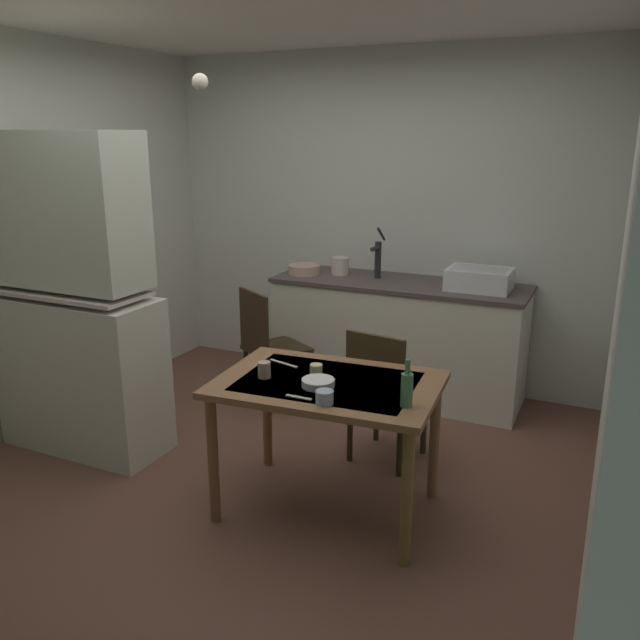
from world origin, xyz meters
name	(u,v)px	position (x,y,z in m)	size (l,w,h in m)	color
ground_plane	(263,476)	(0.00, 0.00, 0.00)	(4.76, 4.76, 0.00)	brown
wall_back	(380,220)	(0.00, 1.93, 1.29)	(3.67, 0.10, 2.59)	silver
wall_left	(15,239)	(-1.83, 0.00, 1.29)	(0.10, 3.86, 2.59)	beige
wall_right	(630,296)	(1.83, 0.00, 1.29)	(0.10, 3.86, 2.59)	silver
hutch_cabinet	(76,308)	(-1.23, -0.12, 0.93)	(1.06, 0.45, 1.98)	silver
counter_cabinet	(398,338)	(0.30, 1.56, 0.45)	(1.90, 0.64, 0.89)	silver
sink_basin	(479,279)	(0.89, 1.56, 0.97)	(0.44, 0.34, 0.15)	white
hand_pump	(378,256)	(0.11, 1.61, 1.06)	(0.05, 0.27, 0.39)	#232328
mixing_bowl_counter	(304,269)	(-0.47, 1.51, 0.93)	(0.25, 0.25, 0.07)	tan
stoneware_crock	(340,266)	(-0.20, 1.61, 0.96)	(0.14, 0.14, 0.14)	beige
dining_table	(328,398)	(0.49, -0.15, 0.64)	(1.19, 0.85, 0.74)	#8A5F3F
chair_far_side	(384,392)	(0.58, 0.48, 0.46)	(0.45, 0.45, 0.85)	#382A1C
chair_by_counter	(269,345)	(-0.48, 0.95, 0.47)	(0.55, 0.55, 0.88)	#312715
serving_bowl_wide	(318,383)	(0.47, -0.23, 0.76)	(0.17, 0.17, 0.04)	white
mug_dark	(264,370)	(0.17, -0.24, 0.78)	(0.07, 0.07, 0.09)	tan
teacup_cream	(325,397)	(0.59, -0.42, 0.77)	(0.09, 0.09, 0.07)	#9EB2C6
teacup_mint	(316,370)	(0.39, -0.09, 0.76)	(0.07, 0.07, 0.06)	beige
glass_bottle	(407,388)	(0.95, -0.28, 0.83)	(0.06, 0.06, 0.23)	#4C7F56
table_knife	(284,363)	(0.16, -0.01, 0.74)	(0.20, 0.02, 0.01)	silver
teaspoon_near_bowl	(299,397)	(0.45, -0.40, 0.74)	(0.14, 0.02, 0.01)	beige
pendant_bulb	(200,82)	(-0.18, -0.19, 2.20)	(0.08, 0.08, 0.08)	#F9EFCC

